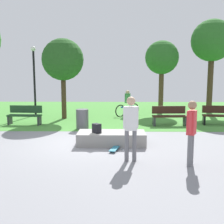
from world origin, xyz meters
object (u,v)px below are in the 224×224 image
(concrete_ledge, at_px, (112,138))
(park_bench_center_lawn, at_px, (169,115))
(skater_performing_trick, at_px, (191,128))
(park_bench_near_path, at_px, (25,115))
(tree_slender_maple, at_px, (162,58))
(tree_leaning_ash, at_px, (212,42))
(lamp_post, at_px, (34,74))
(trash_bin, at_px, (82,119))
(cyclist_on_bicycle, at_px, (127,105))
(park_bench_near_lamppost, at_px, (220,115))
(skateboard_by_ledge, at_px, (115,148))
(skater_watching, at_px, (131,123))
(tree_young_birch, at_px, (63,60))
(backpack_on_ledge, at_px, (97,128))

(concrete_ledge, xyz_separation_m, park_bench_center_lawn, (2.67, 3.53, 0.26))
(skater_performing_trick, relative_size, park_bench_near_path, 1.07)
(tree_slender_maple, bearing_deg, park_bench_center_lawn, -93.78)
(tree_leaning_ash, xyz_separation_m, lamp_post, (-10.58, -1.18, -1.92))
(tree_leaning_ash, xyz_separation_m, trash_bin, (-7.30, -5.16, -3.92))
(skater_performing_trick, xyz_separation_m, park_bench_center_lawn, (0.51, 5.69, -0.54))
(skater_performing_trick, relative_size, park_bench_center_lawn, 1.07)
(skater_performing_trick, distance_m, tree_leaning_ash, 11.14)
(tree_slender_maple, relative_size, cyclist_on_bicycle, 2.94)
(cyclist_on_bicycle, bearing_deg, park_bench_center_lawn, -57.70)
(tree_slender_maple, relative_size, tree_leaning_ash, 0.78)
(park_bench_near_lamppost, distance_m, lamp_post, 10.35)
(park_bench_center_lawn, bearing_deg, skateboard_by_ledge, -120.71)
(skater_watching, xyz_separation_m, tree_leaning_ash, (5.38, 9.62, 3.28))
(park_bench_center_lawn, height_order, tree_young_birch, tree_young_birch)
(skateboard_by_ledge, bearing_deg, park_bench_near_path, 134.90)
(concrete_ledge, height_order, tree_young_birch, tree_young_birch)
(tree_young_birch, relative_size, tree_leaning_ash, 0.75)
(skateboard_by_ledge, bearing_deg, lamp_post, 122.89)
(skater_watching, relative_size, tree_young_birch, 0.42)
(skater_watching, relative_size, trash_bin, 2.06)
(park_bench_near_path, bearing_deg, park_bench_near_lamppost, 0.50)
(concrete_ledge, relative_size, lamp_post, 0.59)
(tree_young_birch, bearing_deg, tree_slender_maple, 23.92)
(skateboard_by_ledge, height_order, park_bench_center_lawn, park_bench_center_lawn)
(tree_young_birch, distance_m, lamp_post, 2.36)
(park_bench_near_lamppost, distance_m, tree_leaning_ash, 5.67)
(park_bench_near_lamppost, relative_size, tree_slender_maple, 0.37)
(skater_watching, xyz_separation_m, park_bench_near_lamppost, (4.56, 5.57, -0.60))
(skateboard_by_ledge, distance_m, tree_leaning_ash, 11.18)
(tree_young_birch, xyz_separation_m, cyclist_on_bicycle, (3.50, 1.06, -2.52))
(backpack_on_ledge, distance_m, tree_slender_maple, 9.23)
(tree_leaning_ash, bearing_deg, cyclist_on_bicycle, -165.96)
(concrete_ledge, xyz_separation_m, tree_young_birch, (-2.70, 5.43, 2.94))
(skater_performing_trick, distance_m, park_bench_center_lawn, 5.74)
(skater_watching, bearing_deg, cyclist_on_bicycle, 88.41)
(skateboard_by_ledge, distance_m, trash_bin, 3.69)
(backpack_on_ledge, relative_size, park_bench_near_path, 0.20)
(concrete_ledge, height_order, park_bench_near_lamppost, park_bench_near_lamppost)
(skater_watching, bearing_deg, concrete_ledge, 107.24)
(park_bench_near_path, distance_m, trash_bin, 3.09)
(tree_slender_maple, distance_m, tree_leaning_ash, 3.16)
(park_bench_near_path, bearing_deg, tree_leaning_ash, 22.00)
(trash_bin, bearing_deg, cyclist_on_bicycle, 60.96)
(skater_watching, distance_m, tree_slender_maple, 10.33)
(park_bench_center_lawn, relative_size, tree_young_birch, 0.38)
(skater_performing_trick, relative_size, tree_leaning_ash, 0.31)
(tree_young_birch, bearing_deg, concrete_ledge, -63.56)
(skateboard_by_ledge, xyz_separation_m, trash_bin, (-1.48, 3.36, 0.38))
(concrete_ledge, bearing_deg, park_bench_center_lawn, 52.93)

